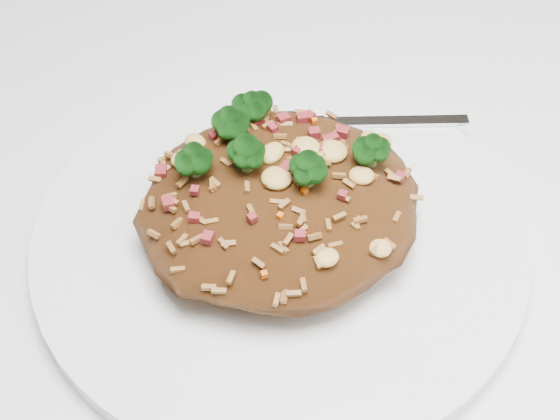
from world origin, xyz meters
The scene contains 4 objects.
dining_table centered at (0.00, 0.00, 0.66)m, with size 1.20×0.80×0.75m.
plate centered at (0.01, 0.02, 0.76)m, with size 0.29×0.29×0.01m, color white.
fried_rice centered at (0.01, 0.02, 0.79)m, with size 0.16×0.15×0.06m.
fork centered at (0.09, 0.08, 0.77)m, with size 0.16×0.07×0.00m.
Camera 1 is at (-0.11, -0.25, 1.11)m, focal length 50.00 mm.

